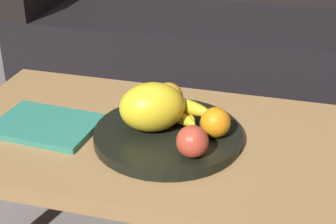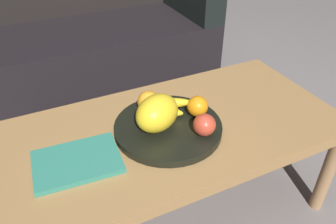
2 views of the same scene
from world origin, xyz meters
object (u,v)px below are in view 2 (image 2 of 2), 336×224
coffee_table (173,137)px  orange_left (198,106)px  fruit_bowl (168,127)px  apple_front (204,125)px  melon_large_front (157,113)px  banana_bunch (163,107)px  couch (68,41)px  orange_front (149,102)px  magazine (77,162)px

coffee_table → orange_left: bearing=-5.3°
fruit_bowl → apple_front: size_ratio=4.96×
melon_large_front → banana_bunch: melon_large_front is taller
banana_bunch → couch: bearing=95.9°
coffee_table → orange_left: size_ratio=16.29×
banana_bunch → apple_front: bearing=-66.2°
couch → fruit_bowl: (0.10, -1.18, 0.13)m
orange_front → fruit_bowl: bearing=-74.9°
coffee_table → fruit_bowl: fruit_bowl is taller
orange_left → melon_large_front: bearing=-177.6°
magazine → banana_bunch: bearing=19.6°
apple_front → magazine: (-0.39, 0.07, -0.05)m
banana_bunch → magazine: bearing=-164.4°
melon_large_front → orange_left: size_ratio=2.18×
magazine → orange_left: bearing=8.3°
coffee_table → couch: 1.18m
orange_front → banana_bunch: 0.05m
fruit_bowl → banana_bunch: (0.01, 0.06, 0.04)m
melon_large_front → orange_front: (0.01, 0.10, -0.02)m
orange_front → apple_front: size_ratio=1.07×
apple_front → melon_large_front: bearing=142.2°
couch → orange_left: size_ratio=23.77×
orange_front → orange_left: orange_front is taller
orange_left → magazine: 0.43m
melon_large_front → magazine: (-0.27, -0.03, -0.08)m
orange_left → apple_front: bearing=-108.0°
coffee_table → orange_front: bearing=120.7°
melon_large_front → apple_front: size_ratio=2.16×
couch → melon_large_front: couch is taller
apple_front → magazine: 0.40m
couch → orange_front: bearing=-85.9°
melon_large_front → magazine: bearing=-174.7°
coffee_table → apple_front: apple_front is taller
coffee_table → apple_front: (0.06, -0.11, 0.11)m
couch → magazine: (-0.21, -1.21, 0.13)m
coffee_table → apple_front: size_ratio=16.16×
melon_large_front → apple_front: melon_large_front is taller
magazine → fruit_bowl: bearing=8.9°
fruit_bowl → orange_left: size_ratio=5.00×
coffee_table → magazine: bearing=-173.2°
coffee_table → fruit_bowl: size_ratio=3.26×
couch → orange_left: couch is taller
fruit_bowl → melon_large_front: (-0.04, -0.00, 0.07)m
banana_bunch → melon_large_front: bearing=-127.8°
melon_large_front → orange_front: bearing=83.1°
fruit_bowl → orange_left: orange_left is taller
fruit_bowl → melon_large_front: size_ratio=2.30×
couch → apple_front: size_ratio=23.59×
apple_front → banana_bunch: size_ratio=0.41×
coffee_table → couch: bearing=96.3°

